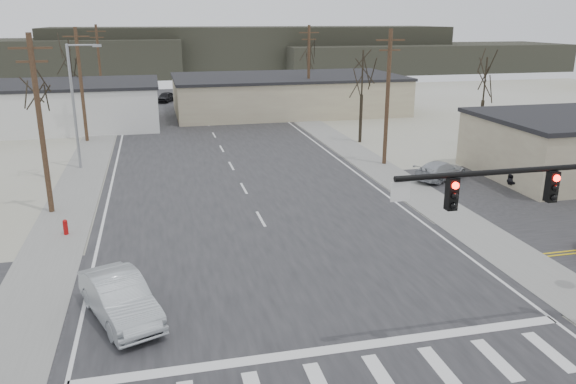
# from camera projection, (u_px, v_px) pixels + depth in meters

# --- Properties ---
(ground) EXTENTS (140.00, 140.00, 0.00)m
(ground) POSITION_uv_depth(u_px,v_px,m) (296.00, 283.00, 23.73)
(ground) COLOR beige
(ground) RESTS_ON ground
(main_road) EXTENTS (18.00, 110.00, 0.05)m
(main_road) POSITION_uv_depth(u_px,v_px,m) (241.00, 184.00, 37.66)
(main_road) COLOR #242426
(main_road) RESTS_ON ground
(cross_road) EXTENTS (90.00, 10.00, 0.04)m
(cross_road) POSITION_uv_depth(u_px,v_px,m) (296.00, 282.00, 23.73)
(cross_road) COLOR #242426
(cross_road) RESTS_ON ground
(sidewalk_left) EXTENTS (3.00, 90.00, 0.06)m
(sidewalk_left) POSITION_uv_depth(u_px,v_px,m) (83.00, 175.00, 39.97)
(sidewalk_left) COLOR gray
(sidewalk_left) RESTS_ON ground
(sidewalk_right) EXTENTS (3.00, 90.00, 0.06)m
(sidewalk_right) POSITION_uv_depth(u_px,v_px,m) (364.00, 158.00, 44.64)
(sidewalk_right) COLOR gray
(sidewalk_right) RESTS_ON ground
(fire_hydrant) EXTENTS (0.24, 0.24, 0.87)m
(fire_hydrant) POSITION_uv_depth(u_px,v_px,m) (65.00, 227.00, 28.78)
(fire_hydrant) COLOR #A50C0C
(fire_hydrant) RESTS_ON ground
(building_left_far) EXTENTS (22.30, 12.30, 4.50)m
(building_left_far) POSITION_uv_depth(u_px,v_px,m) (46.00, 105.00, 56.70)
(building_left_far) COLOR silver
(building_left_far) RESTS_ON ground
(building_right_far) EXTENTS (26.30, 14.30, 4.30)m
(building_right_far) POSITION_uv_depth(u_px,v_px,m) (287.00, 94.00, 66.18)
(building_right_far) COLOR #B5AD8A
(building_right_far) RESTS_ON ground
(upole_left_b) EXTENTS (2.20, 0.30, 10.00)m
(upole_left_b) POSITION_uv_depth(u_px,v_px,m) (40.00, 123.00, 30.79)
(upole_left_b) COLOR #4F3625
(upole_left_b) RESTS_ON ground
(upole_left_c) EXTENTS (2.20, 0.30, 10.00)m
(upole_left_c) POSITION_uv_depth(u_px,v_px,m) (81.00, 83.00, 49.37)
(upole_left_c) COLOR #4F3625
(upole_left_c) RESTS_ON ground
(upole_left_d) EXTENTS (2.20, 0.30, 10.00)m
(upole_left_d) POSITION_uv_depth(u_px,v_px,m) (100.00, 65.00, 67.96)
(upole_left_d) COLOR #4F3625
(upole_left_d) RESTS_ON ground
(upole_right_a) EXTENTS (2.20, 0.30, 10.00)m
(upole_right_a) POSITION_uv_depth(u_px,v_px,m) (388.00, 96.00, 41.44)
(upole_right_a) COLOR #4F3625
(upole_right_a) RESTS_ON ground
(upole_right_b) EXTENTS (2.20, 0.30, 10.00)m
(upole_right_b) POSITION_uv_depth(u_px,v_px,m) (309.00, 70.00, 61.88)
(upole_right_b) COLOR #4F3625
(upole_right_b) RESTS_ON ground
(streetlight_main) EXTENTS (2.40, 0.25, 9.00)m
(streetlight_main) POSITION_uv_depth(u_px,v_px,m) (76.00, 100.00, 40.28)
(streetlight_main) COLOR gray
(streetlight_main) RESTS_ON ground
(tree_left_near) EXTENTS (3.30, 3.30, 7.35)m
(tree_left_near) POSITION_uv_depth(u_px,v_px,m) (38.00, 103.00, 37.89)
(tree_left_near) COLOR black
(tree_left_near) RESTS_ON ground
(tree_right_mid) EXTENTS (3.74, 3.74, 8.33)m
(tree_right_mid) POSITION_uv_depth(u_px,v_px,m) (362.00, 75.00, 48.89)
(tree_right_mid) COLOR black
(tree_right_mid) RESTS_ON ground
(tree_left_far) EXTENTS (3.96, 3.96, 8.82)m
(tree_left_far) POSITION_uv_depth(u_px,v_px,m) (70.00, 60.00, 61.52)
(tree_left_far) COLOR black
(tree_left_far) RESTS_ON ground
(tree_right_far) EXTENTS (3.52, 3.52, 7.84)m
(tree_right_far) POSITION_uv_depth(u_px,v_px,m) (310.00, 59.00, 73.70)
(tree_right_far) COLOR black
(tree_right_far) RESTS_ON ground
(tree_lot) EXTENTS (3.52, 3.52, 7.84)m
(tree_lot) POSITION_uv_depth(u_px,v_px,m) (485.00, 82.00, 47.37)
(tree_lot) COLOR black
(tree_lot) RESTS_ON ground
(hill_center) EXTENTS (80.00, 18.00, 9.00)m
(hill_center) POSITION_uv_depth(u_px,v_px,m) (253.00, 50.00, 114.90)
(hill_center) COLOR #333026
(hill_center) RESTS_ON ground
(hill_right) EXTENTS (60.00, 18.00, 5.50)m
(hill_right) POSITION_uv_depth(u_px,v_px,m) (422.00, 58.00, 117.57)
(hill_right) COLOR #333026
(hill_right) RESTS_ON ground
(sedan_crossing) EXTENTS (3.41, 5.28, 1.64)m
(sedan_crossing) POSITION_uv_depth(u_px,v_px,m) (120.00, 298.00, 20.62)
(sedan_crossing) COLOR #9EA5A9
(sedan_crossing) RESTS_ON main_road
(car_far_a) EXTENTS (2.28, 5.26, 1.51)m
(car_far_a) POSITION_uv_depth(u_px,v_px,m) (197.00, 100.00, 71.02)
(car_far_a) COLOR black
(car_far_a) RESTS_ON main_road
(car_far_b) EXTENTS (2.93, 4.12, 1.30)m
(car_far_b) POSITION_uv_depth(u_px,v_px,m) (166.00, 97.00, 74.35)
(car_far_b) COLOR black
(car_far_b) RESTS_ON main_road
(car_parked_dark_a) EXTENTS (4.81, 3.08, 1.52)m
(car_parked_dark_a) POSITION_uv_depth(u_px,v_px,m) (538.00, 174.00, 37.16)
(car_parked_dark_a) COLOR black
(car_parked_dark_a) RESTS_ON parking_lot
(car_parked_silver) EXTENTS (4.70, 3.62, 1.27)m
(car_parked_silver) POSITION_uv_depth(u_px,v_px,m) (440.00, 171.00, 38.60)
(car_parked_silver) COLOR #A5A9B0
(car_parked_silver) RESTS_ON parking_lot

